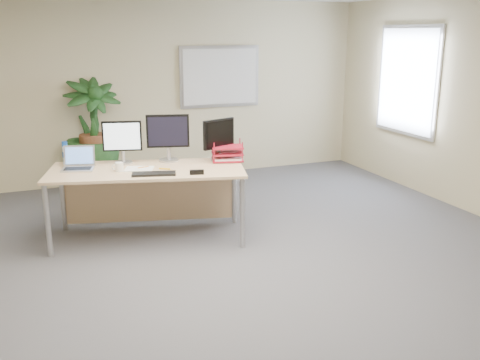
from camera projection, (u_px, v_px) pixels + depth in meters
name	position (u px, v px, depth m)	size (l,w,h in m)	color
floor	(241.00, 289.00, 4.80)	(8.00, 8.00, 0.00)	#49494E
back_wall	(144.00, 92.00, 8.03)	(7.00, 0.04, 2.70)	#C4B88A
whiteboard	(220.00, 77.00, 8.36)	(1.30, 0.04, 0.95)	#ACACB1
window	(407.00, 81.00, 7.66)	(0.04, 1.30, 1.55)	#ACACB1
desk	(148.00, 181.00, 5.92)	(2.24, 1.36, 0.80)	#D6AF7E
floor_plant	(94.00, 139.00, 7.63)	(0.84, 0.84, 1.50)	#133516
monitor_left	(122.00, 139.00, 5.92)	(0.43, 0.20, 0.48)	#A6A6AA
monitor_right	(168.00, 135.00, 6.02)	(0.48, 0.22, 0.53)	#A6A6AA
monitor_dark	(219.00, 137.00, 6.06)	(0.41, 0.20, 0.48)	#A6A6AA
laptop	(79.00, 163.00, 5.76)	(0.39, 0.36, 0.24)	#B9BABE
keyboard	(154.00, 174.00, 5.51)	(0.45, 0.15, 0.02)	black
coffee_mug	(119.00, 167.00, 5.64)	(0.12, 0.09, 0.10)	white
spiral_notebook	(139.00, 169.00, 5.73)	(0.30, 0.22, 0.01)	white
orange_pen	(143.00, 167.00, 5.76)	(0.01, 0.01, 0.13)	orange
yellow_highlighter	(165.00, 169.00, 5.73)	(0.02, 0.02, 0.12)	yellow
water_bottle	(65.00, 153.00, 5.94)	(0.07, 0.07, 0.26)	silver
letter_tray	(227.00, 155.00, 6.09)	(0.40, 0.34, 0.16)	maroon
stapler	(197.00, 172.00, 5.53)	(0.15, 0.04, 0.05)	black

